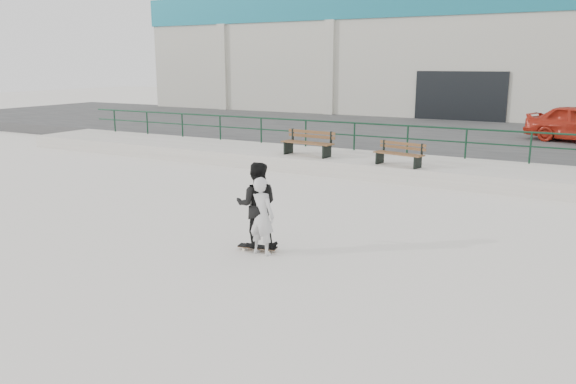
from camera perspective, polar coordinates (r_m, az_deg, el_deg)
The scene contains 10 objects.
ground at distance 11.33m, azimuth -9.40°, elevation -5.94°, with size 120.00×120.00×0.00m, color silver.
ledge at distance 19.40m, azimuth 8.00°, elevation 2.79°, with size 30.00×3.00×0.50m, color silver.
parking_strip at distance 27.44m, azimuth 14.31°, elevation 5.48°, with size 60.00×14.00×0.50m, color #373737.
railing at distance 20.47m, azimuth 9.38°, elevation 6.08°, with size 28.00×0.06×1.03m.
commercial_building at distance 40.96m, azimuth 19.72°, elevation 13.55°, with size 44.20×16.33×8.00m.
bench_left at distance 19.50m, azimuth 2.07°, elevation 4.98°, with size 1.93×0.74×0.87m.
bench_right at distance 17.86m, azimuth 11.25°, elevation 3.80°, with size 1.66×0.79×0.74m.
skateboard at distance 11.20m, azimuth -3.12°, elevation -5.61°, with size 0.80×0.35×0.09m.
standing_skater at distance 10.95m, azimuth -3.18°, elevation -1.31°, with size 0.82×0.64×1.69m, color black.
seated_skater at distance 10.78m, azimuth -2.74°, elevation -2.46°, with size 0.56×0.37×1.54m, color silver.
Camera 1 is at (6.66, -8.41, 3.64)m, focal length 35.00 mm.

